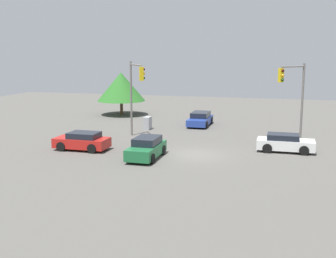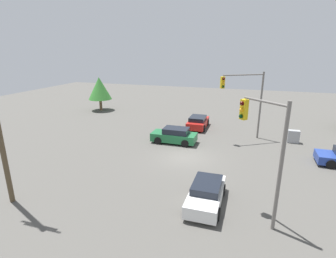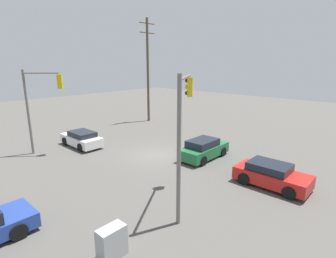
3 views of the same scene
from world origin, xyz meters
name	(u,v)px [view 3 (image 3 of 3)]	position (x,y,z in m)	size (l,w,h in m)	color
ground_plane	(157,155)	(0.00, 0.00, 0.00)	(80.00, 80.00, 0.00)	#54514C
sedan_red	(271,175)	(0.74, -8.47, 0.66)	(1.98, 4.02, 1.34)	red
sedan_white	(82,139)	(-2.72, 6.17, 0.65)	(1.87, 4.10, 1.31)	silver
sedan_green	(204,149)	(1.86, -3.03, 0.70)	(4.16, 1.87, 1.45)	#1E6638
traffic_signal_main	(184,117)	(-4.18, -6.00, 4.44)	(3.78, 2.52, 6.46)	slate
traffic_signal_cross	(40,98)	(-5.47, 6.66, 4.29)	(2.18, 2.02, 6.38)	slate
utility_pole_tall	(148,69)	(8.02, 9.35, 6.16)	(2.20, 0.28, 11.71)	brown
electrical_cabinet	(112,242)	(-8.76, -6.48, 0.60)	(1.02, 0.57, 1.19)	#9EA0A3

